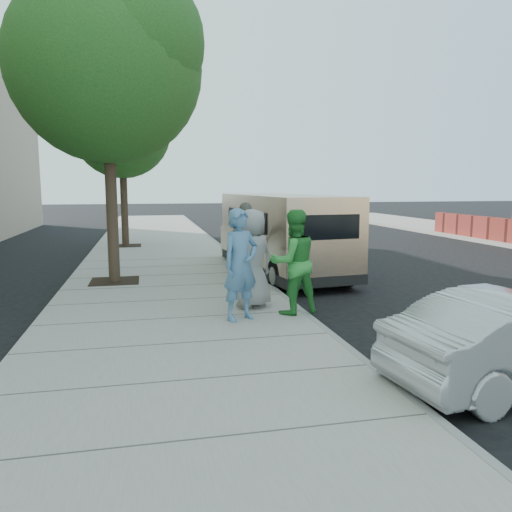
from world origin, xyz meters
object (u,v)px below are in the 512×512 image
van (282,233)px  person_officer (241,265)px  person_striped_polo (247,244)px  person_green_shirt (293,262)px  person_gray_shirt (252,259)px  tree_far (123,125)px  parking_meter (255,252)px  tree_near (108,59)px

van → person_officer: van is taller
person_striped_polo → van: bearing=-158.7°
van → person_green_shirt: (-1.09, -4.75, -0.08)m
van → person_gray_shirt: 4.47m
van → person_striped_polo: 2.38m
tree_far → person_gray_shirt: bearing=-75.7°
van → parking_meter: bearing=-119.9°
tree_far → person_striped_polo: 10.06m
person_gray_shirt → person_striped_polo: (0.34, 2.20, 0.03)m
parking_meter → person_green_shirt: 1.36m
van → person_gray_shirt: (-1.74, -4.12, -0.08)m
tree_far → van: bearing=-56.6°
person_striped_polo → person_green_shirt: bearing=63.6°
tree_near → parking_meter: size_ratio=5.34×
person_gray_shirt → person_striped_polo: size_ratio=0.97×
tree_near → person_officer: tree_near is taller
tree_near → person_green_shirt: tree_near is taller
person_officer → person_green_shirt: 1.08m
parking_meter → person_striped_polo: bearing=76.3°
van → person_officer: size_ratio=3.16×
tree_near → tree_far: (-0.00, 7.60, -0.66)m
tree_far → parking_meter: (3.00, -10.34, -3.71)m
person_officer → person_gray_shirt: 0.94m
van → person_striped_polo: size_ratio=3.15×
parking_meter → person_green_shirt: bearing=-79.4°
tree_near → tree_far: bearing=90.0°
tree_near → person_green_shirt: (3.45, -4.03, -4.41)m
tree_far → parking_meter: size_ratio=4.60×
person_officer → person_gray_shirt: (0.40, 0.86, -0.03)m
person_striped_polo → person_officer: bearing=43.8°
tree_near → person_striped_polo: 5.53m
parking_meter → van: van is taller
parking_meter → person_green_shirt: (0.45, -1.29, -0.04)m
person_green_shirt → person_officer: bearing=2.0°
van → person_gray_shirt: size_ratio=3.24×
person_gray_shirt → van: bearing=-135.8°
person_green_shirt → person_striped_polo: 2.85m
tree_near → person_striped_polo: bearing=-20.9°
tree_far → person_gray_shirt: 11.96m
person_officer → person_gray_shirt: size_ratio=1.03×
parking_meter → person_gray_shirt: (-0.20, -0.66, -0.04)m
tree_far → person_gray_shirt: size_ratio=3.31×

